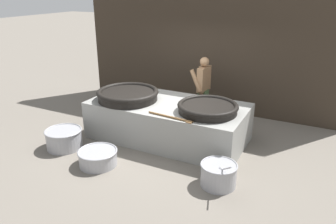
% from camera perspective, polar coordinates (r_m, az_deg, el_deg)
% --- Properties ---
extents(ground_plane, '(60.00, 60.00, 0.00)m').
position_cam_1_polar(ground_plane, '(7.63, 0.00, -4.49)').
color(ground_plane, slate).
extents(back_wall, '(7.35, 0.24, 4.17)m').
position_cam_1_polar(back_wall, '(9.10, 6.82, 13.33)').
color(back_wall, '#382D23').
rests_on(back_wall, ground_plane).
extents(hearth_platform, '(3.48, 1.72, 0.85)m').
position_cam_1_polar(hearth_platform, '(7.45, 0.00, -1.53)').
color(hearth_platform, gray).
rests_on(hearth_platform, ground_plane).
extents(giant_wok_near, '(1.41, 1.41, 0.24)m').
position_cam_1_polar(giant_wok_near, '(7.53, -7.02, 3.05)').
color(giant_wok_near, black).
rests_on(giant_wok_near, hearth_platform).
extents(giant_wok_far, '(1.26, 1.26, 0.19)m').
position_cam_1_polar(giant_wok_far, '(6.78, 6.94, 0.76)').
color(giant_wok_far, black).
rests_on(giant_wok_far, hearth_platform).
extents(stirring_paddle, '(1.01, 0.17, 0.04)m').
position_cam_1_polar(stirring_paddle, '(6.45, 0.77, -0.97)').
color(stirring_paddle, brown).
rests_on(stirring_paddle, hearth_platform).
extents(cook, '(0.41, 0.62, 1.67)m').
position_cam_1_polar(cook, '(8.32, 6.15, 4.30)').
color(cook, '#9E7551').
rests_on(cook, ground_plane).
extents(prep_bowl_vegetables, '(0.66, 0.75, 0.67)m').
position_cam_1_polar(prep_bowl_vegetables, '(5.88, 8.80, -10.58)').
color(prep_bowl_vegetables, '#9E9EA3').
rests_on(prep_bowl_vegetables, ground_plane).
extents(prep_bowl_meat, '(0.78, 0.78, 0.31)m').
position_cam_1_polar(prep_bowl_meat, '(6.61, -12.11, -7.64)').
color(prep_bowl_meat, '#9E9EA3').
rests_on(prep_bowl_meat, ground_plane).
extents(prep_bowl_extra, '(0.79, 0.79, 0.42)m').
position_cam_1_polar(prep_bowl_extra, '(7.43, -17.67, -4.31)').
color(prep_bowl_extra, '#9E9EA3').
rests_on(prep_bowl_extra, ground_plane).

